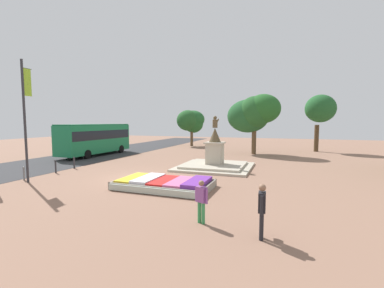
# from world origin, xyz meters

# --- Properties ---
(ground_plane) EXTENTS (91.16, 91.16, 0.00)m
(ground_plane) POSITION_xyz_m (0.00, 0.00, 0.00)
(ground_plane) COLOR #8C6651
(street_asphalt_strip) EXTENTS (7.87, 79.76, 0.01)m
(street_asphalt_strip) POSITION_xyz_m (-10.61, 0.00, 0.01)
(street_asphalt_strip) COLOR #333335
(street_asphalt_strip) RESTS_ON ground_plane
(flower_planter) EXTENTS (5.31, 3.00, 0.59)m
(flower_planter) POSITION_xyz_m (2.84, -1.81, 0.25)
(flower_planter) COLOR #38281C
(flower_planter) RESTS_ON ground_plane
(statue_monument) EXTENTS (5.67, 5.67, 4.13)m
(statue_monument) POSITION_xyz_m (3.89, 5.25, 0.61)
(statue_monument) COLOR #B3A894
(statue_monument) RESTS_ON ground_plane
(banner_pole) EXTENTS (0.14, 0.70, 7.31)m
(banner_pole) POSITION_xyz_m (-5.54, -3.29, 3.90)
(banner_pole) COLOR #2D2D33
(banner_pole) RESTS_ON ground_plane
(city_bus) EXTENTS (2.63, 9.10, 3.41)m
(city_bus) POSITION_xyz_m (-10.34, 8.44, 1.96)
(city_bus) COLOR #197A47
(city_bus) RESTS_ON ground_plane
(pedestrian_with_handbag) EXTENTS (0.24, 0.73, 1.75)m
(pedestrian_with_handbag) POSITION_xyz_m (8.38, -6.37, 0.99)
(pedestrian_with_handbag) COLOR black
(pedestrian_with_handbag) RESTS_ON ground_plane
(pedestrian_near_planter) EXTENTS (0.53, 0.35, 1.57)m
(pedestrian_near_planter) POSITION_xyz_m (6.23, -5.81, 0.90)
(pedestrian_near_planter) COLOR #338C4C
(pedestrian_near_planter) RESTS_ON ground_plane
(kerb_bollard_mid_a) EXTENTS (0.12, 0.12, 0.87)m
(kerb_bollard_mid_a) POSITION_xyz_m (-6.37, -2.94, 0.46)
(kerb_bollard_mid_a) COLOR slate
(kerb_bollard_mid_a) RESTS_ON ground_plane
(kerb_bollard_mid_b) EXTENTS (0.12, 0.12, 0.95)m
(kerb_bollard_mid_b) POSITION_xyz_m (-6.35, -0.55, 0.49)
(kerb_bollard_mid_b) COLOR #2D2D33
(kerb_bollard_mid_b) RESTS_ON ground_plane
(kerb_bollard_north) EXTENTS (0.14, 0.14, 0.93)m
(kerb_bollard_north) POSITION_xyz_m (-6.46, 1.29, 0.49)
(kerb_bollard_north) COLOR #2D2D33
(kerb_bollard_north) RESTS_ON ground_plane
(park_tree_far_left) EXTENTS (5.97, 4.38, 6.71)m
(park_tree_far_left) POSITION_xyz_m (5.81, 15.31, 4.63)
(park_tree_far_left) COLOR brown
(park_tree_far_left) RESTS_ON ground_plane
(park_tree_behind_statue) EXTENTS (4.04, 4.05, 5.43)m
(park_tree_behind_statue) POSITION_xyz_m (-4.21, 22.39, 3.81)
(park_tree_behind_statue) COLOR brown
(park_tree_behind_statue) RESTS_ON ground_plane
(park_tree_street_side) EXTENTS (3.52, 3.19, 6.94)m
(park_tree_street_side) POSITION_xyz_m (13.11, 20.12, 5.14)
(park_tree_street_side) COLOR #4C3823
(park_tree_street_side) RESTS_ON ground_plane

